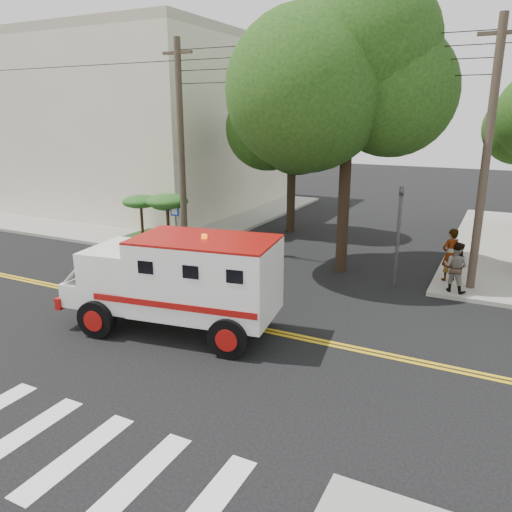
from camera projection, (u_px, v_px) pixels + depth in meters
The scene contains 13 objects.
ground at pixel (226, 322), 14.95m from camera, with size 100.00×100.00×0.00m, color black.
sidewalk_nw at pixel (150, 209), 32.36m from camera, with size 17.00×17.00×0.15m, color gray.
building_left at pixel (136, 127), 33.11m from camera, with size 16.00×14.00×10.00m, color beige.
utility_pole_left at pixel (181, 151), 21.28m from camera, with size 0.28×0.28×9.00m, color #382D23.
utility_pole_right at pixel (486, 162), 16.30m from camera, with size 0.28×0.28×9.00m, color #382D23.
tree_main at pixel (360, 79), 17.46m from camera, with size 6.08×5.70×9.85m.
tree_left at pixel (297, 120), 24.65m from camera, with size 4.48×4.20×7.70m.
traffic_signal at pixel (399, 226), 17.50m from camera, with size 0.15×0.18×3.60m.
accessibility_sign at pixel (175, 220), 22.55m from camera, with size 0.45×0.10×2.02m.
palm_planter at pixel (159, 210), 23.40m from camera, with size 3.52×2.63×2.36m.
armored_truck at pixel (179, 278), 13.92m from camera, with size 6.42×3.24×2.80m.
pedestrian_a at pixel (450, 255), 17.97m from camera, with size 0.71×0.46×1.94m, color gray.
pedestrian_b at pixel (456, 267), 16.87m from camera, with size 0.85×0.66×1.74m, color gray.
Camera 1 is at (7.02, -11.94, 6.02)m, focal length 35.00 mm.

